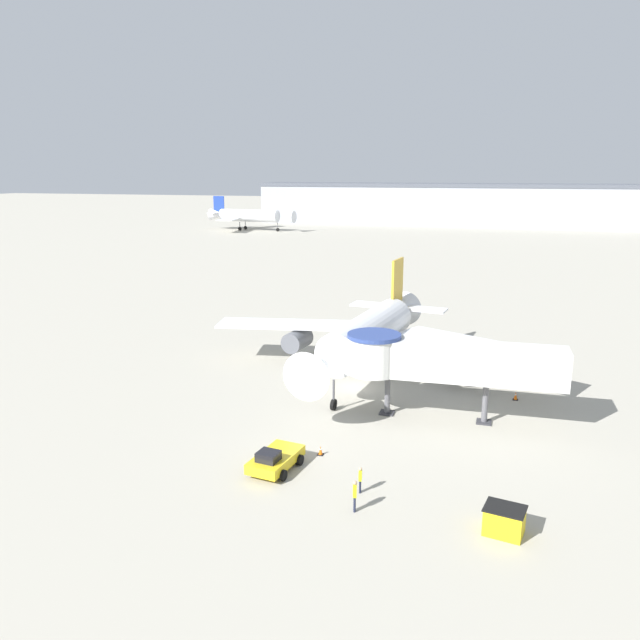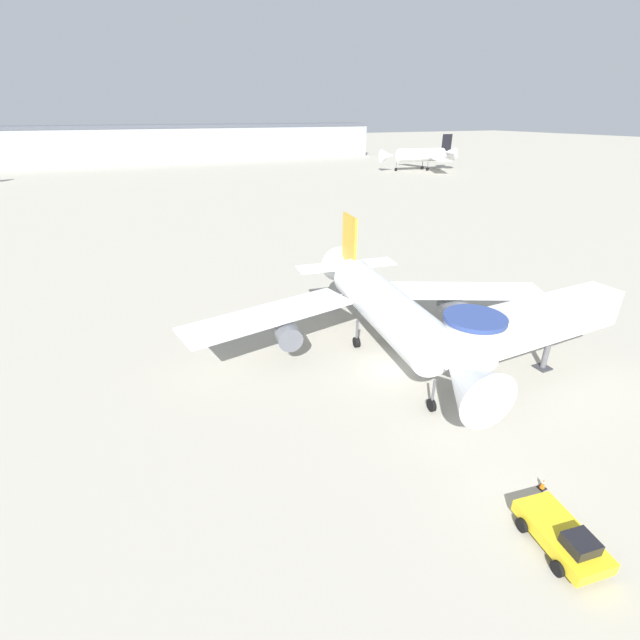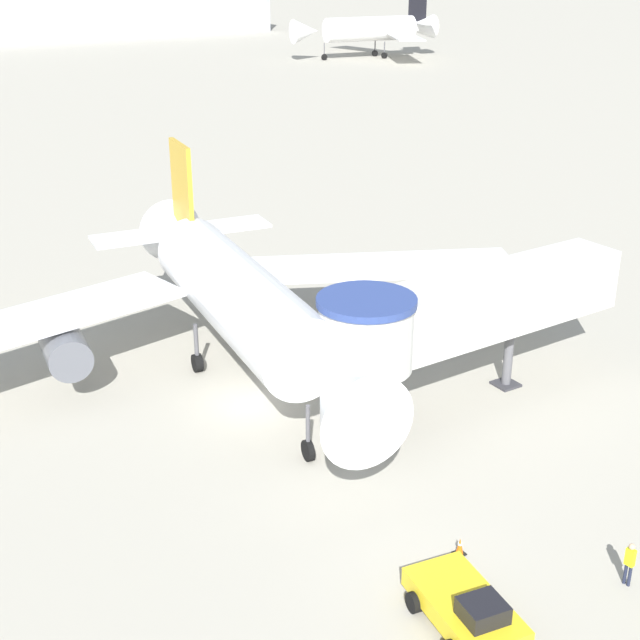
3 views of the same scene
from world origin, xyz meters
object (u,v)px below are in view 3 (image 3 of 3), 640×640
(traffic_cone_starboard_wing, at_px, (465,328))
(ground_crew_wing_walker, at_px, (630,561))
(traffic_cone_near_nose, at_px, (460,547))
(background_jet_black_tail, at_px, (372,29))
(pushback_tug_yellow, at_px, (467,608))
(main_airplane, at_px, (235,296))
(jet_bridge, at_px, (454,311))

(traffic_cone_starboard_wing, bearing_deg, ground_crew_wing_walker, -115.30)
(traffic_cone_near_nose, relative_size, background_jet_black_tail, 0.02)
(pushback_tug_yellow, bearing_deg, ground_crew_wing_walker, -4.23)
(traffic_cone_near_nose, height_order, background_jet_black_tail, background_jet_black_tail)
(main_airplane, height_order, ground_crew_wing_walker, main_airplane)
(ground_crew_wing_walker, bearing_deg, traffic_cone_starboard_wing, -32.59)
(traffic_cone_starboard_wing, xyz_separation_m, background_jet_black_tail, (67.80, 107.00, 4.80))
(pushback_tug_yellow, xyz_separation_m, ground_crew_wing_walker, (5.78, -1.25, 0.22))
(jet_bridge, bearing_deg, background_jet_black_tail, 54.56)
(traffic_cone_starboard_wing, height_order, ground_crew_wing_walker, ground_crew_wing_walker)
(traffic_cone_starboard_wing, relative_size, ground_crew_wing_walker, 0.44)
(background_jet_black_tail, bearing_deg, pushback_tug_yellow, -25.29)
(pushback_tug_yellow, relative_size, traffic_cone_starboard_wing, 6.21)
(background_jet_black_tail, bearing_deg, traffic_cone_near_nose, -25.21)
(ground_crew_wing_walker, bearing_deg, jet_bridge, -19.97)
(pushback_tug_yellow, bearing_deg, jet_bridge, 60.91)
(traffic_cone_starboard_wing, bearing_deg, traffic_cone_near_nose, -130.68)
(background_jet_black_tail, bearing_deg, jet_bridge, -24.92)
(main_airplane, xyz_separation_m, traffic_cone_near_nose, (0.29, -16.36, -3.87))
(ground_crew_wing_walker, distance_m, background_jet_black_tail, 147.10)
(ground_crew_wing_walker, bearing_deg, main_airplane, 3.61)
(jet_bridge, bearing_deg, traffic_cone_near_nose, -129.41)
(jet_bridge, bearing_deg, pushback_tug_yellow, -129.35)
(traffic_cone_starboard_wing, xyz_separation_m, ground_crew_wing_walker, (-8.76, -18.53, 0.59))
(jet_bridge, relative_size, pushback_tug_yellow, 3.66)
(traffic_cone_starboard_wing, distance_m, ground_crew_wing_walker, 20.51)
(jet_bridge, relative_size, ground_crew_wing_walker, 10.03)
(main_airplane, distance_m, ground_crew_wing_walker, 21.09)
(main_airplane, relative_size, traffic_cone_near_nose, 50.10)
(jet_bridge, height_order, background_jet_black_tail, background_jet_black_tail)
(main_airplane, bearing_deg, pushback_tug_yellow, -88.49)
(main_airplane, height_order, traffic_cone_starboard_wing, main_airplane)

